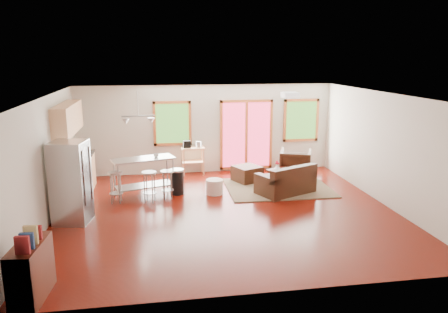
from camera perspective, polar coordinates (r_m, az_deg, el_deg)
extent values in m
cube|color=#3E0802|center=(9.90, 0.28, -7.23)|extent=(7.50, 7.00, 0.02)
cube|color=silver|center=(9.32, 0.30, 8.06)|extent=(7.50, 7.00, 0.02)
cube|color=beige|center=(12.93, -2.32, 3.61)|extent=(7.50, 0.02, 2.60)
cube|color=beige|center=(9.65, -22.30, -0.64)|extent=(0.02, 7.00, 2.60)
cube|color=beige|center=(10.79, 20.38, 0.89)|extent=(0.02, 7.00, 2.60)
cube|color=beige|center=(6.23, 5.75, -6.94)|extent=(7.50, 0.02, 2.60)
cube|color=#2B501B|center=(12.77, -6.77, 4.31)|extent=(0.94, 0.02, 1.14)
cube|color=#B05326|center=(12.69, -6.84, 7.04)|extent=(1.10, 0.05, 0.08)
cube|color=#B05326|center=(12.88, -6.69, 1.63)|extent=(1.10, 0.05, 0.08)
cube|color=#B05326|center=(12.76, -9.06, 4.23)|extent=(0.08, 0.05, 1.30)
cube|color=#B05326|center=(12.80, -4.48, 4.39)|extent=(0.08, 0.05, 1.30)
cube|color=#A4243F|center=(13.12, 2.93, 2.85)|extent=(1.44, 0.02, 1.94)
cube|color=#B05326|center=(12.98, 2.99, 7.24)|extent=(1.60, 0.05, 0.08)
cube|color=#B05326|center=(13.33, 2.88, -1.43)|extent=(1.60, 0.05, 0.08)
cube|color=#B05326|center=(12.98, -0.35, 2.75)|extent=(0.08, 0.05, 2.10)
cube|color=#B05326|center=(13.30, 6.14, 2.93)|extent=(0.08, 0.05, 2.10)
cube|color=#B05326|center=(13.12, 2.93, 2.85)|extent=(0.08, 0.05, 1.94)
cube|color=#2B501B|center=(13.51, 10.04, 4.68)|extent=(0.94, 0.02, 1.14)
cube|color=#B05326|center=(13.44, 10.14, 7.26)|extent=(1.10, 0.05, 0.08)
cube|color=#B05326|center=(13.61, 9.94, 2.14)|extent=(1.10, 0.05, 0.08)
cube|color=#B05326|center=(13.35, 7.97, 4.66)|extent=(0.08, 0.05, 1.30)
cube|color=#B05326|center=(13.69, 12.06, 4.70)|extent=(0.08, 0.05, 1.30)
cube|color=#4B6040|center=(11.65, 7.06, -4.06)|extent=(2.72, 2.11, 0.03)
cube|color=black|center=(11.20, 8.01, -3.81)|extent=(1.62, 1.32, 0.40)
cube|color=black|center=(10.88, 9.15, -2.28)|extent=(1.36, 0.77, 0.36)
cube|color=black|center=(10.73, 5.62, -2.96)|extent=(0.51, 0.81, 0.15)
cube|color=black|center=(11.53, 10.32, -1.98)|extent=(0.51, 0.81, 0.15)
cube|color=black|center=(10.96, 6.67, -2.75)|extent=(0.75, 0.72, 0.11)
cube|color=black|center=(11.36, 9.06, -2.25)|extent=(0.75, 0.72, 0.11)
cube|color=#3E160C|center=(12.07, 8.09, -1.73)|extent=(1.12, 0.93, 0.04)
cube|color=#3E160C|center=(11.70, 7.28, -3.16)|extent=(0.08, 0.08, 0.35)
cube|color=#3E160C|center=(12.24, 10.14, -2.54)|extent=(0.08, 0.08, 0.35)
cube|color=#3E160C|center=(12.01, 5.94, -2.70)|extent=(0.08, 0.08, 0.35)
cube|color=#3E160C|center=(12.53, 8.79, -2.11)|extent=(0.08, 0.08, 0.35)
imported|color=black|center=(12.68, 9.30, -0.72)|extent=(1.08, 1.05, 0.88)
cube|color=black|center=(12.11, 3.03, -2.29)|extent=(0.88, 0.88, 0.44)
cylinder|color=beige|center=(11.05, -1.25, -3.97)|extent=(0.50, 0.50, 0.37)
imported|color=silver|center=(11.67, 6.95, -1.61)|extent=(0.18, 0.19, 0.17)
sphere|color=red|center=(11.66, 7.07, -0.91)|extent=(0.07, 0.07, 0.07)
sphere|color=red|center=(11.60, 6.86, -0.87)|extent=(0.07, 0.07, 0.07)
sphere|color=red|center=(11.66, 6.91, -0.71)|extent=(0.07, 0.07, 0.07)
cube|color=tan|center=(11.41, -18.58, -2.74)|extent=(0.60, 2.20, 0.90)
cube|color=black|center=(11.30, -18.75, -0.44)|extent=(0.64, 2.24, 0.04)
cube|color=tan|center=(11.14, -19.75, 4.70)|extent=(0.36, 2.20, 0.70)
cylinder|color=#B7BABC|center=(10.79, -19.21, -0.49)|extent=(0.12, 0.12, 0.18)
cube|color=black|center=(11.66, -18.49, 0.58)|extent=(0.22, 0.18, 0.20)
cube|color=#B7BABC|center=(9.58, -19.38, -3.20)|extent=(0.80, 0.78, 1.72)
cube|color=gray|center=(9.47, -17.48, -3.24)|extent=(0.13, 0.63, 1.69)
cylinder|color=gray|center=(9.24, -17.83, -2.75)|extent=(0.03, 0.03, 1.15)
cylinder|color=gray|center=(9.62, -17.04, -2.07)|extent=(0.03, 0.03, 1.15)
cube|color=#B7BABC|center=(10.93, -10.50, -0.32)|extent=(1.62, 1.01, 0.04)
cube|color=gray|center=(11.10, -10.35, -3.75)|extent=(1.50, 0.90, 0.03)
cylinder|color=gray|center=(10.68, -13.59, -3.44)|extent=(0.05, 0.05, 0.91)
cylinder|color=gray|center=(11.03, -6.65, -2.63)|extent=(0.05, 0.05, 0.91)
cylinder|color=gray|center=(11.11, -14.12, -2.82)|extent=(0.05, 0.05, 0.91)
cylinder|color=gray|center=(11.45, -7.42, -2.06)|extent=(0.05, 0.05, 0.91)
imported|color=silver|center=(10.97, -8.86, 0.21)|extent=(0.13, 0.11, 0.12)
cylinder|color=#B7BABC|center=(10.57, -14.04, -2.07)|extent=(0.39, 0.39, 0.04)
cylinder|color=gray|center=(10.75, -13.34, -3.88)|extent=(0.03, 0.03, 0.71)
cylinder|color=gray|center=(10.78, -14.35, -3.88)|extent=(0.03, 0.03, 0.71)
cylinder|color=gray|center=(10.60, -14.53, -4.19)|extent=(0.03, 0.03, 0.71)
cylinder|color=gray|center=(10.57, -13.50, -4.18)|extent=(0.03, 0.03, 0.71)
cylinder|color=gray|center=(10.71, -13.89, -4.67)|extent=(0.35, 0.35, 0.02)
cylinder|color=#B7BABC|center=(10.45, -9.78, -2.09)|extent=(0.43, 0.43, 0.04)
cylinder|color=gray|center=(10.61, -9.07, -3.92)|extent=(0.03, 0.03, 0.71)
cylinder|color=gray|center=(10.66, -10.06, -3.88)|extent=(0.03, 0.03, 0.71)
cylinder|color=gray|center=(10.49, -10.34, -4.18)|extent=(0.03, 0.03, 0.71)
cylinder|color=gray|center=(10.44, -9.33, -4.23)|extent=(0.03, 0.03, 0.71)
cylinder|color=gray|center=(10.58, -9.67, -4.70)|extent=(0.39, 0.39, 0.02)
cylinder|color=#B7BABC|center=(10.65, -7.44, -1.96)|extent=(0.36, 0.36, 0.04)
cylinder|color=gray|center=(10.84, -6.99, -3.60)|extent=(0.03, 0.03, 0.66)
cylinder|color=gray|center=(10.82, -7.93, -3.66)|extent=(0.03, 0.03, 0.66)
cylinder|color=gray|center=(10.65, -7.80, -3.93)|extent=(0.03, 0.03, 0.66)
cylinder|color=gray|center=(10.67, -6.84, -3.87)|extent=(0.03, 0.03, 0.66)
cylinder|color=gray|center=(10.78, -7.37, -4.36)|extent=(0.33, 0.33, 0.01)
cylinder|color=black|center=(11.08, -6.13, -3.39)|extent=(0.42, 0.42, 0.60)
cylinder|color=#B7BABC|center=(10.99, -6.17, -1.79)|extent=(0.43, 0.43, 0.05)
cube|color=tan|center=(12.75, -4.10, 1.12)|extent=(0.68, 0.45, 0.04)
cube|color=tan|center=(12.84, -4.07, -0.67)|extent=(0.64, 0.42, 0.03)
cube|color=tan|center=(12.64, -5.26, -0.83)|extent=(0.04, 0.04, 0.80)
cube|color=tan|center=(12.71, -2.69, -0.71)|extent=(0.04, 0.04, 0.80)
cube|color=tan|center=(12.97, -5.42, -0.47)|extent=(0.04, 0.04, 0.80)
cube|color=tan|center=(13.04, -2.92, -0.36)|extent=(0.04, 0.04, 0.80)
cube|color=black|center=(12.71, -4.87, 1.63)|extent=(0.22, 0.20, 0.21)
cylinder|color=#B7BABC|center=(12.75, -3.34, 1.61)|extent=(0.16, 0.16, 0.17)
cube|color=#3E160C|center=(6.99, -23.90, -13.57)|extent=(0.46, 0.98, 0.84)
cube|color=maroon|center=(6.48, -24.85, -10.46)|extent=(0.19, 0.07, 0.25)
cube|color=navy|center=(6.62, -24.36, -10.02)|extent=(0.19, 0.07, 0.23)
cube|color=tan|center=(6.75, -23.92, -9.34)|extent=(0.19, 0.07, 0.27)
cube|color=maroon|center=(6.90, -23.45, -9.10)|extent=(0.19, 0.07, 0.21)
cube|color=white|center=(10.29, 8.64, 7.94)|extent=(0.35, 0.35, 0.12)
cylinder|color=gray|center=(10.72, -11.22, 6.80)|extent=(0.02, 0.02, 0.60)
cube|color=gray|center=(10.75, -11.14, 5.21)|extent=(0.80, 0.04, 0.03)
cone|color=#B7BABC|center=(10.78, -12.71, 4.52)|extent=(0.18, 0.18, 0.14)
cone|color=#B7BABC|center=(10.76, -9.52, 4.64)|extent=(0.18, 0.18, 0.14)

